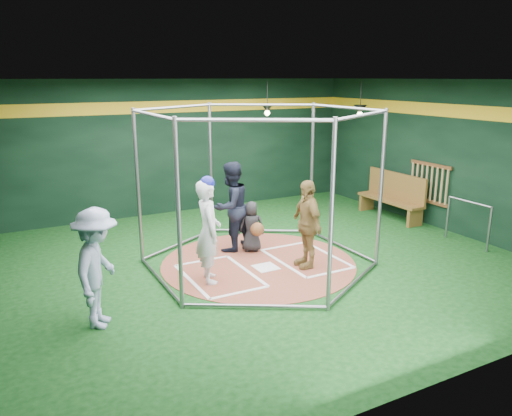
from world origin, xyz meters
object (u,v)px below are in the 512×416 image
visitor_leopard (307,224)px  dugout_bench (393,195)px  batter_figure (208,230)px  umpire (231,207)px

visitor_leopard → dugout_bench: bearing=122.4°
batter_figure → umpire: (1.06, 1.32, -0.01)m
batter_figure → umpire: bearing=51.3°
visitor_leopard → umpire: umpire is taller
visitor_leopard → umpire: (-0.86, 1.54, 0.09)m
visitor_leopard → umpire: 1.76m
batter_figure → dugout_bench: bearing=15.8°
batter_figure → dugout_bench: batter_figure is taller
visitor_leopard → dugout_bench: size_ratio=0.84×
batter_figure → visitor_leopard: size_ratio=1.13×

